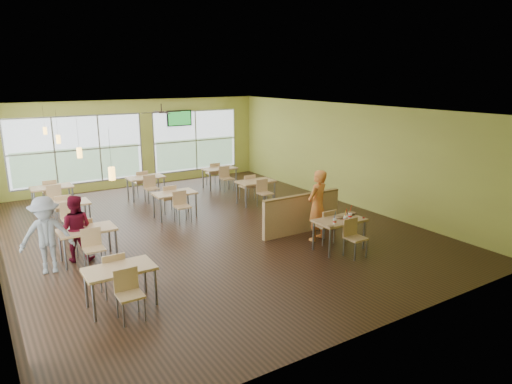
% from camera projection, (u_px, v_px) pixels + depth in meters
% --- Properties ---
extents(room, '(12.00, 12.04, 3.20)m').
position_uv_depth(room, '(206.00, 171.00, 11.96)').
color(room, black).
rests_on(room, ground).
extents(window_bays, '(9.24, 10.24, 2.38)m').
position_uv_depth(window_bays, '(76.00, 167.00, 13.14)').
color(window_bays, white).
rests_on(window_bays, room).
extents(main_table, '(1.22, 1.52, 0.87)m').
position_uv_depth(main_table, '(339.00, 224.00, 10.78)').
color(main_table, tan).
rests_on(main_table, floor).
extents(half_wall_divider, '(2.40, 0.14, 1.04)m').
position_uv_depth(half_wall_divider, '(302.00, 213.00, 11.99)').
color(half_wall_divider, tan).
rests_on(half_wall_divider, floor).
extents(dining_tables, '(6.92, 8.72, 0.87)m').
position_uv_depth(dining_tables, '(147.00, 198.00, 13.06)').
color(dining_tables, tan).
rests_on(dining_tables, floor).
extents(pendant_lights, '(0.11, 7.31, 0.86)m').
position_uv_depth(pendant_lights, '(69.00, 146.00, 10.64)').
color(pendant_lights, '#2D2119').
rests_on(pendant_lights, ceiling).
extents(ceiling_fan, '(1.25, 1.25, 0.29)m').
position_uv_depth(ceiling_fan, '(162.00, 112.00, 14.08)').
color(ceiling_fan, '#2D2119').
rests_on(ceiling_fan, ceiling).
extents(tv_backwall, '(1.00, 0.07, 0.60)m').
position_uv_depth(tv_backwall, '(179.00, 118.00, 17.51)').
color(tv_backwall, black).
rests_on(tv_backwall, wall_back).
extents(man_plaid, '(0.76, 0.61, 1.80)m').
position_uv_depth(man_plaid, '(317.00, 205.00, 11.38)').
color(man_plaid, '#FE481C').
rests_on(man_plaid, floor).
extents(patron_maroon, '(0.91, 0.83, 1.51)m').
position_uv_depth(patron_maroon, '(75.00, 228.00, 10.12)').
color(patron_maroon, '#5B0A1B').
rests_on(patron_maroon, floor).
extents(patron_grey, '(1.16, 0.80, 1.65)m').
position_uv_depth(patron_grey, '(46.00, 235.00, 9.47)').
color(patron_grey, slate).
rests_on(patron_grey, floor).
extents(cup_blue, '(0.09, 0.09, 0.33)m').
position_uv_depth(cup_blue, '(335.00, 221.00, 10.40)').
color(cup_blue, white).
rests_on(cup_blue, main_table).
extents(cup_yellow, '(0.08, 0.08, 0.30)m').
position_uv_depth(cup_yellow, '(345.00, 219.00, 10.57)').
color(cup_yellow, white).
rests_on(cup_yellow, main_table).
extents(cup_red_near, '(0.09, 0.09, 0.33)m').
position_uv_depth(cup_red_near, '(346.00, 218.00, 10.61)').
color(cup_red_near, white).
rests_on(cup_red_near, main_table).
extents(cup_red_far, '(0.10, 0.10, 0.36)m').
position_uv_depth(cup_red_far, '(350.00, 216.00, 10.78)').
color(cup_red_far, white).
rests_on(cup_red_far, main_table).
extents(food_basket, '(0.22, 0.22, 0.05)m').
position_uv_depth(food_basket, '(351.00, 213.00, 11.13)').
color(food_basket, black).
rests_on(food_basket, main_table).
extents(ketchup_cup, '(0.06, 0.06, 0.02)m').
position_uv_depth(ketchup_cup, '(364.00, 218.00, 10.85)').
color(ketchup_cup, maroon).
rests_on(ketchup_cup, main_table).
extents(wrapper_left, '(0.18, 0.16, 0.04)m').
position_uv_depth(wrapper_left, '(331.00, 226.00, 10.22)').
color(wrapper_left, '#99754A').
rests_on(wrapper_left, main_table).
extents(wrapper_mid, '(0.22, 0.20, 0.05)m').
position_uv_depth(wrapper_mid, '(340.00, 217.00, 10.84)').
color(wrapper_mid, '#99754A').
rests_on(wrapper_mid, main_table).
extents(wrapper_right, '(0.15, 0.14, 0.03)m').
position_uv_depth(wrapper_right, '(353.00, 221.00, 10.59)').
color(wrapper_right, '#99754A').
rests_on(wrapper_right, main_table).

